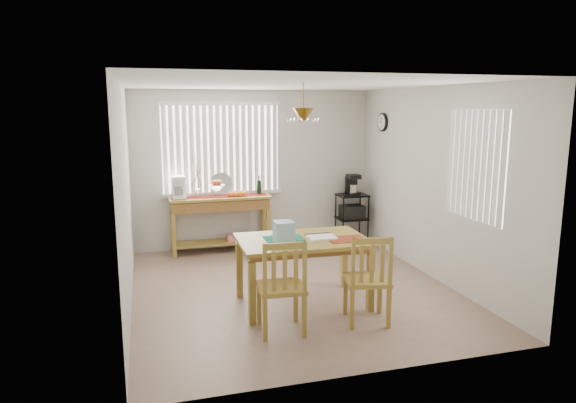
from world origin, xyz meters
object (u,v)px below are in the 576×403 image
object	(u,v)px
chair_left	(282,287)
chair_right	(368,280)
wire_cart	(352,214)
cart_items	(352,185)
dining_table	(303,246)
sideboard	(221,210)

from	to	relation	value
chair_left	chair_right	bearing A→B (deg)	-0.36
wire_cart	chair_right	size ratio (longest dim) A/B	0.85
wire_cart	cart_items	distance (m)	0.50
cart_items	dining_table	distance (m)	3.00
chair_left	wire_cart	bearing A→B (deg)	56.36
dining_table	chair_right	xyz separation A→B (m)	(0.52, -0.71, -0.22)
sideboard	chair_left	xyz separation A→B (m)	(0.14, -3.24, -0.18)
dining_table	chair_right	size ratio (longest dim) A/B	1.52
cart_items	chair_right	distance (m)	3.43
wire_cart	cart_items	bearing A→B (deg)	90.00
sideboard	cart_items	xyz separation A→B (m)	(2.25, -0.06, 0.33)
cart_items	chair_right	bearing A→B (deg)	-109.82
cart_items	dining_table	bearing A→B (deg)	-123.94
dining_table	sideboard	bearing A→B (deg)	103.06
wire_cart	cart_items	xyz separation A→B (m)	(0.00, 0.01, 0.50)
chair_right	dining_table	bearing A→B (deg)	125.81
chair_left	chair_right	size ratio (longest dim) A/B	1.02
sideboard	cart_items	bearing A→B (deg)	-1.50
sideboard	cart_items	distance (m)	2.28
chair_left	dining_table	bearing A→B (deg)	57.78
cart_items	chair_left	bearing A→B (deg)	-123.56
wire_cart	dining_table	distance (m)	2.98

